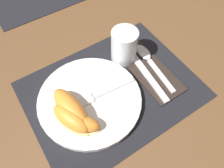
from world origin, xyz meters
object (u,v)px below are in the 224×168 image
Objects in this scene: knife at (145,72)px; fork at (95,96)px; spoon at (148,58)px; juice_glass at (124,47)px; citrus_wedge_2 at (80,123)px; citrus_wedge_0 at (71,108)px; plate at (90,101)px; citrus_wedge_1 at (71,119)px.

fork reaches higher than knife.
knife is at bearing -1.72° from fork.
spoon is at bearing 9.02° from fork.
citrus_wedge_2 is (-0.22, -0.13, -0.01)m from juice_glass.
citrus_wedge_0 is (-0.27, -0.04, 0.03)m from spoon.
juice_glass reaches higher than spoon.
spoon is (0.22, 0.03, -0.00)m from plate.
citrus_wedge_0 is at bearing 63.73° from citrus_wedge_1.
fork is 1.93× the size of citrus_wedge_2.
citrus_wedge_2 is (-0.23, -0.05, 0.03)m from knife.
fork is 1.37× the size of citrus_wedge_0.
juice_glass reaches higher than citrus_wedge_0.
citrus_wedge_1 is (-0.28, -0.06, 0.03)m from spoon.
knife is (0.02, -0.08, -0.04)m from juice_glass.
citrus_wedge_2 reaches higher than plate.
plate is at bearing 178.30° from knife.
citrus_wedge_2 reaches higher than fork.
plate is 0.22m from spoon.
citrus_wedge_1 reaches higher than knife.
spoon is at bearing 12.59° from citrus_wedge_1.
spoon is at bearing 17.19° from citrus_wedge_2.
knife is at bearing -1.70° from plate.
fork is at bearing 36.46° from citrus_wedge_2.
citrus_wedge_2 is at bearing -162.81° from spoon.
citrus_wedge_2 is (-0.27, -0.08, 0.02)m from spoon.
knife is at bearing 11.40° from citrus_wedge_2.
plate is 0.08m from citrus_wedge_2.
knife is at bearing 0.51° from citrus_wedge_0.
plate is at bearing -171.71° from spoon.
plate is 0.02m from fork.
knife is 0.05m from spoon.
spoon is 1.60× the size of citrus_wedge_1.
citrus_wedge_2 is (-0.07, -0.05, 0.01)m from fork.
knife is 1.92× the size of citrus_wedge_1.
juice_glass is at bearing 28.75° from fork.
plate reaches higher than knife.
juice_glass is at bearing 21.85° from citrus_wedge_0.
citrus_wedge_2 is at bearing -57.98° from citrus_wedge_1.
citrus_wedge_1 is 1.20× the size of citrus_wedge_2.
plate is 2.71× the size of juice_glass.
citrus_wedge_1 is at bearing -167.41° from spoon.
fork is at bearing 5.61° from citrus_wedge_0.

